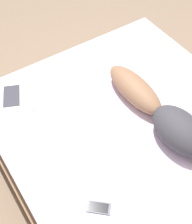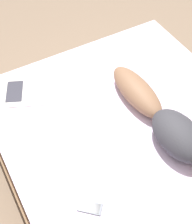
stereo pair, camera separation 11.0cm
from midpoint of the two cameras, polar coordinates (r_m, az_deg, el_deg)
ground_plane at (r=2.81m, az=5.74°, el=-9.73°), size 12.00×12.00×0.00m
bed at (r=2.60m, az=6.18°, el=-7.06°), size 1.97×2.32×0.51m
person at (r=2.37m, az=11.23°, el=-1.04°), size 0.30×1.24×0.24m
open_magazine at (r=2.68m, az=-14.26°, el=3.03°), size 0.52×0.48×0.01m
cell_phone at (r=2.09m, az=-1.11°, el=-17.10°), size 0.17×0.16×0.01m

